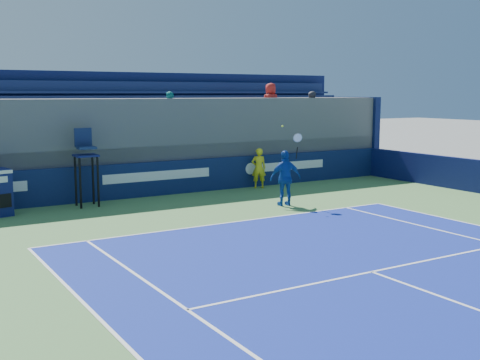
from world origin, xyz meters
TOP-DOWN VIEW (x-y plane):
  - ball_person at (3.93, 16.63)m, footprint 0.65×0.56m
  - back_hoarding at (0.00, 17.10)m, footprint 20.40×0.21m
  - umpire_chair at (-2.72, 16.39)m, footprint 0.72×0.72m
  - tennis_player at (2.71, 13.19)m, footprint 1.11×0.65m
  - stadium_seating at (0.01, 19.15)m, footprint 21.00×4.05m

SIDE VIEW (x-z plane):
  - back_hoarding at x=0.00m, z-range 0.00..1.20m
  - ball_person at x=3.93m, z-range 0.01..1.53m
  - tennis_player at x=2.71m, z-range -0.38..2.19m
  - umpire_chair at x=-2.72m, z-range 0.29..2.77m
  - stadium_seating at x=0.01m, z-range -0.37..4.03m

